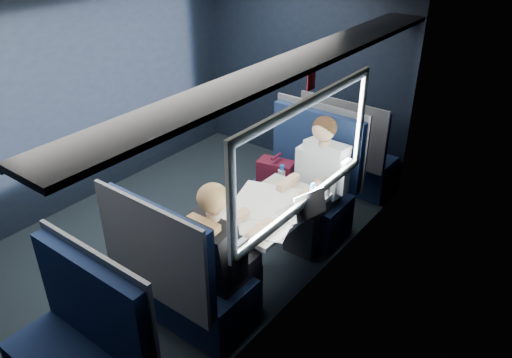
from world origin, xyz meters
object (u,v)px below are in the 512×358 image
Objects in this scene: seat_row_back at (82,358)px; woman at (220,250)px; table at (268,213)px; cup at (326,190)px; seat_bay_far at (183,281)px; seat_bay_near at (303,189)px; bottle_small at (312,196)px; laptop at (304,209)px; seat_row_front at (347,157)px; man at (318,178)px.

woman is (0.25, 1.09, 0.32)m from seat_row_back.
cup reaches higher than table.
woman reaches higher than seat_bay_far.
seat_bay_near is 0.93m from bottle_small.
seat_row_back reaches higher than bottle_small.
seat_bay_near is at bearing 122.04° from laptop.
man is at bearing -77.17° from seat_row_front.
bottle_small reaches higher than table.
bottle_small is at bearing 76.50° from seat_row_back.
man is 5.88× the size of bottle_small.
table is 0.76× the size of woman.
seat_bay_near is 0.95× the size of man.
cup is at bearing 69.93° from seat_bay_far.
table is 0.86× the size of seat_row_front.
seat_row_back is (-0.18, -1.80, -0.25)m from table.
seat_row_back is at bearing -102.93° from woman.
woman is (0.07, -0.71, 0.06)m from table.
seat_row_back reaches higher than laptop.
cup is (0.00, 0.24, -0.05)m from bottle_small.
table is 0.40m from bottle_small.
table is 0.79× the size of seat_bay_far.
woman is at bearing -104.18° from bottle_small.
bottle_small is at bearing 75.82° from woman.
bottle_small is at bearing 65.99° from seat_bay_far.
laptop reaches higher than table.
man reaches higher than seat_row_back.
seat_row_front and seat_row_back have the same top height.
seat_bay_near is at bearing 126.62° from bottle_small.
man is 0.35m from cup.
woman is at bearing -101.34° from cup.
seat_bay_far is 1.25m from bottle_small.
seat_row_back reaches higher than table.
seat_row_back is at bearing -102.12° from cup.
seat_row_front is at bearing 95.80° from table.
seat_bay_far is 1.09× the size of seat_row_back.
man is (0.26, -0.17, 0.30)m from seat_bay_near.
seat_bay_far is at bearing -118.50° from laptop.
seat_row_back is (0.01, -2.66, -0.01)m from seat_bay_near.
seat_bay_far reaches higher than cup.
laptop reaches higher than bottle_small.
seat_row_back is 2.10m from bottle_small.
seat_bay_near is 2.66m from seat_row_back.
seat_row_front reaches higher than cup.
cup is (-0.02, 0.39, -0.02)m from laptop.
table is at bearing -77.22° from seat_bay_near.
woman is (0.26, -1.58, 0.30)m from seat_bay_near.
cup is (0.48, 2.24, 0.38)m from seat_row_back.
cup is at bearing 78.66° from woman.
seat_row_back is at bearing -105.18° from laptop.
table is 0.54m from cup.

